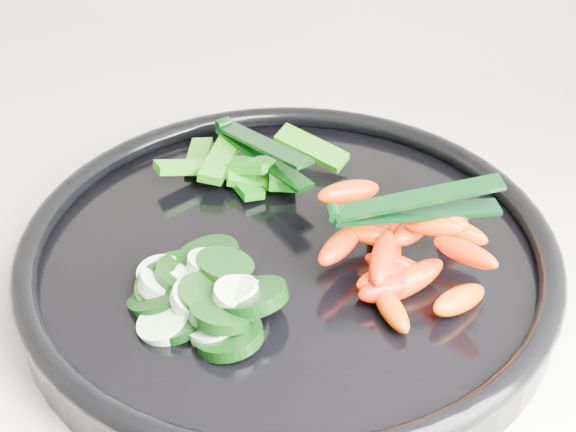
% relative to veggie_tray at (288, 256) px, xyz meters
% --- Properties ---
extents(veggie_tray, '(0.42, 0.42, 0.04)m').
position_rel_veggie_tray_xyz_m(veggie_tray, '(0.00, 0.00, 0.00)').
color(veggie_tray, black).
rests_on(veggie_tray, counter).
extents(cucumber_pile, '(0.12, 0.12, 0.04)m').
position_rel_veggie_tray_xyz_m(cucumber_pile, '(-0.04, -0.07, 0.01)').
color(cucumber_pile, black).
rests_on(cucumber_pile, veggie_tray).
extents(carrot_pile, '(0.14, 0.16, 0.05)m').
position_rel_veggie_tray_xyz_m(carrot_pile, '(0.08, 0.01, 0.02)').
color(carrot_pile, '#E35900').
rests_on(carrot_pile, veggie_tray).
extents(pepper_pile, '(0.13, 0.10, 0.04)m').
position_rel_veggie_tray_xyz_m(pepper_pile, '(-0.06, 0.08, 0.01)').
color(pepper_pile, '#1C690A').
rests_on(pepper_pile, veggie_tray).
extents(tong_carrot, '(0.11, 0.07, 0.02)m').
position_rel_veggie_tray_xyz_m(tong_carrot, '(0.08, 0.02, 0.05)').
color(tong_carrot, black).
rests_on(tong_carrot, carrot_pile).
extents(tong_pepper, '(0.10, 0.07, 0.02)m').
position_rel_veggie_tray_xyz_m(tong_pepper, '(-0.06, 0.08, 0.03)').
color(tong_pepper, black).
rests_on(tong_pepper, pepper_pile).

